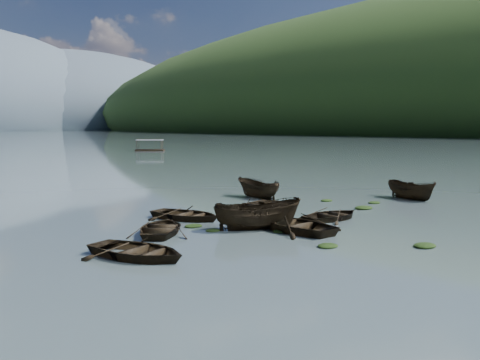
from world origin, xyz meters
TOP-DOWN VIEW (x-y plane):
  - ground_plane at (0.00, 0.00)m, footprint 2400.00×2400.00m
  - haze_mtn_d at (320.00, 900.00)m, footprint 520.00×520.00m
  - rowboat_0 at (-11.46, 4.63)m, footprint 4.79×5.61m
  - rowboat_1 at (-7.97, 8.55)m, footprint 5.28×5.43m
  - rowboat_2 at (-3.43, 6.19)m, footprint 5.14×3.73m
  - rowboat_3 at (-2.11, 4.74)m, footprint 3.71×5.16m
  - rowboat_4 at (2.11, 5.78)m, footprint 4.28×3.12m
  - rowboat_5 at (13.41, 7.92)m, footprint 2.32×4.65m
  - rowboat_6 at (-4.74, 11.25)m, footprint 4.66×5.48m
  - rowboat_7 at (0.77, 11.03)m, footprint 5.76×5.16m
  - rowboat_8 at (4.82, 15.83)m, footprint 1.68×4.44m
  - weed_clump_0 at (-3.66, 0.96)m, footprint 1.04×0.85m
  - weed_clump_1 at (-2.95, 4.85)m, footprint 0.95×0.76m
  - weed_clump_2 at (-0.17, -1.83)m, footprint 1.16×0.93m
  - weed_clump_3 at (7.62, 11.24)m, footprint 0.94×0.80m
  - weed_clump_4 at (6.76, 7.14)m, footprint 1.32×1.05m
  - weed_clump_5 at (-5.74, 8.95)m, footprint 1.02×0.83m
  - weed_clump_6 at (-5.57, 7.35)m, footprint 0.83×0.69m
  - weed_clump_7 at (9.46, 8.33)m, footprint 0.97×0.78m
  - pontoon_right at (37.09, 90.63)m, footprint 6.45×6.07m

SIDE VIEW (x-z plane):
  - ground_plane at x=0.00m, z-range 0.00..0.00m
  - haze_mtn_d at x=320.00m, z-range -110.00..110.00m
  - rowboat_0 at x=-11.46m, z-range -0.49..0.49m
  - rowboat_1 at x=-7.97m, z-range -0.46..0.46m
  - rowboat_2 at x=-3.43m, z-range -0.93..0.93m
  - rowboat_3 at x=-2.11m, z-range -0.53..0.53m
  - rowboat_4 at x=2.11m, z-range -0.44..0.44m
  - rowboat_5 at x=13.41m, z-range -0.86..0.86m
  - rowboat_6 at x=-4.74m, z-range -0.48..0.48m
  - rowboat_7 at x=0.77m, z-range -0.49..0.49m
  - rowboat_8 at x=4.82m, z-range -0.86..0.86m
  - weed_clump_0 at x=-3.66m, z-range -0.11..0.11m
  - weed_clump_1 at x=-2.95m, z-range -0.10..0.10m
  - weed_clump_2 at x=-0.17m, z-range -0.13..0.13m
  - weed_clump_3 at x=7.62m, z-range -0.10..0.10m
  - weed_clump_4 at x=6.76m, z-range -0.14..0.14m
  - weed_clump_5 at x=-5.74m, z-range -0.11..0.11m
  - weed_clump_6 at x=-5.57m, z-range -0.09..0.09m
  - weed_clump_7 at x=9.46m, z-range -0.11..0.11m
  - pontoon_right at x=37.09m, z-range -1.20..1.20m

